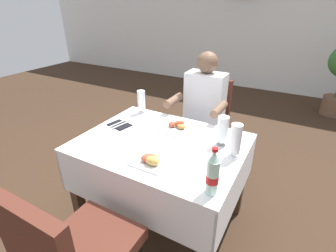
% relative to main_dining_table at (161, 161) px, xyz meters
% --- Properties ---
extents(ground_plane, '(11.00, 11.00, 0.00)m').
position_rel_main_dining_table_xyz_m(ground_plane, '(-0.15, -0.05, -0.58)').
color(ground_plane, '#382619').
extents(back_wall, '(11.00, 0.12, 3.11)m').
position_rel_main_dining_table_xyz_m(back_wall, '(-0.15, 4.07, 0.98)').
color(back_wall, white).
rests_on(back_wall, ground).
extents(main_dining_table, '(1.16, 0.89, 0.75)m').
position_rel_main_dining_table_xyz_m(main_dining_table, '(0.00, 0.00, 0.00)').
color(main_dining_table, white).
rests_on(main_dining_table, ground).
extents(chair_far_diner_seat, '(0.44, 0.50, 0.97)m').
position_rel_main_dining_table_xyz_m(chair_far_diner_seat, '(-0.00, 0.84, -0.02)').
color(chair_far_diner_seat, '#4C2319').
rests_on(chair_far_diner_seat, ground).
extents(chair_near_camera_side, '(0.44, 0.50, 0.97)m').
position_rel_main_dining_table_xyz_m(chair_near_camera_side, '(-0.00, -0.84, -0.02)').
color(chair_near_camera_side, '#4C2319').
rests_on(chair_near_camera_side, ground).
extents(seated_diner_far, '(0.50, 0.46, 1.26)m').
position_rel_main_dining_table_xyz_m(seated_diner_far, '(0.02, 0.73, 0.13)').
color(seated_diner_far, '#282D42').
rests_on(seated_diner_far, ground).
extents(plate_near_camera, '(0.24, 0.24, 0.07)m').
position_rel_main_dining_table_xyz_m(plate_near_camera, '(0.08, -0.25, 0.19)').
color(plate_near_camera, white).
rests_on(plate_near_camera, main_dining_table).
extents(plate_far_diner, '(0.24, 0.24, 0.07)m').
position_rel_main_dining_table_xyz_m(plate_far_diner, '(0.01, 0.23, 0.19)').
color(plate_far_diner, white).
rests_on(plate_far_diner, main_dining_table).
extents(beer_glass_left, '(0.07, 0.07, 0.23)m').
position_rel_main_dining_table_xyz_m(beer_glass_left, '(0.51, 0.05, 0.29)').
color(beer_glass_left, white).
rests_on(beer_glass_left, main_dining_table).
extents(beer_glass_middle, '(0.07, 0.07, 0.21)m').
position_rel_main_dining_table_xyz_m(beer_glass_middle, '(-0.41, 0.36, 0.28)').
color(beer_glass_middle, white).
rests_on(beer_glass_middle, main_dining_table).
extents(beer_glass_right, '(0.08, 0.08, 0.22)m').
position_rel_main_dining_table_xyz_m(beer_glass_right, '(0.39, 0.16, 0.28)').
color(beer_glass_right, white).
rests_on(beer_glass_right, main_dining_table).
extents(cola_bottle_primary, '(0.07, 0.07, 0.27)m').
position_rel_main_dining_table_xyz_m(cola_bottle_primary, '(0.50, -0.33, 0.29)').
color(cola_bottle_primary, silver).
rests_on(cola_bottle_primary, main_dining_table).
extents(napkin_cutlery_set, '(0.19, 0.20, 0.01)m').
position_rel_main_dining_table_xyz_m(napkin_cutlery_set, '(-0.43, 0.06, 0.17)').
color(napkin_cutlery_set, black).
rests_on(napkin_cutlery_set, main_dining_table).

